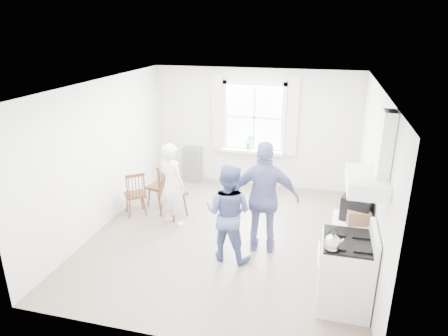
{
  "coord_description": "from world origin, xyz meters",
  "views": [
    {
      "loc": [
        1.48,
        -5.94,
        3.49
      ],
      "look_at": [
        -0.09,
        0.2,
        1.17
      ],
      "focal_mm": 32.0,
      "sensor_mm": 36.0,
      "label": 1
    }
  ],
  "objects_px": {
    "low_cabinet": "(349,247)",
    "stereo_stack": "(357,208)",
    "windsor_chair_c": "(162,181)",
    "person_left": "(172,185)",
    "gas_stove": "(345,272)",
    "person_right": "(265,198)",
    "person_mid": "(228,213)",
    "windsor_chair_b": "(168,188)",
    "windsor_chair_a": "(135,190)"
  },
  "relations": [
    {
      "from": "person_left",
      "to": "person_right",
      "type": "distance_m",
      "value": 1.8
    },
    {
      "from": "windsor_chair_a",
      "to": "windsor_chair_b",
      "type": "xyz_separation_m",
      "value": [
        0.63,
        0.07,
        0.07
      ]
    },
    {
      "from": "windsor_chair_b",
      "to": "person_right",
      "type": "distance_m",
      "value": 2.03
    },
    {
      "from": "windsor_chair_a",
      "to": "person_left",
      "type": "height_order",
      "value": "person_left"
    },
    {
      "from": "person_mid",
      "to": "windsor_chair_a",
      "type": "bearing_deg",
      "value": -16.73
    },
    {
      "from": "windsor_chair_c",
      "to": "person_right",
      "type": "relative_size",
      "value": 0.49
    },
    {
      "from": "low_cabinet",
      "to": "windsor_chair_c",
      "type": "relative_size",
      "value": 1.0
    },
    {
      "from": "person_mid",
      "to": "windsor_chair_b",
      "type": "bearing_deg",
      "value": -27.92
    },
    {
      "from": "windsor_chair_c",
      "to": "low_cabinet",
      "type": "bearing_deg",
      "value": -22.94
    },
    {
      "from": "gas_stove",
      "to": "low_cabinet",
      "type": "height_order",
      "value": "gas_stove"
    },
    {
      "from": "gas_stove",
      "to": "person_left",
      "type": "distance_m",
      "value": 3.35
    },
    {
      "from": "low_cabinet",
      "to": "person_right",
      "type": "bearing_deg",
      "value": 163.82
    },
    {
      "from": "low_cabinet",
      "to": "stereo_stack",
      "type": "relative_size",
      "value": 1.93
    },
    {
      "from": "person_mid",
      "to": "windsor_chair_c",
      "type": "bearing_deg",
      "value": -32.16
    },
    {
      "from": "gas_stove",
      "to": "person_mid",
      "type": "relative_size",
      "value": 0.72
    },
    {
      "from": "gas_stove",
      "to": "stereo_stack",
      "type": "bearing_deg",
      "value": 81.31
    },
    {
      "from": "stereo_stack",
      "to": "person_right",
      "type": "bearing_deg",
      "value": 165.48
    },
    {
      "from": "person_mid",
      "to": "person_right",
      "type": "relative_size",
      "value": 0.85
    },
    {
      "from": "low_cabinet",
      "to": "windsor_chair_c",
      "type": "bearing_deg",
      "value": 157.06
    },
    {
      "from": "person_left",
      "to": "windsor_chair_a",
      "type": "bearing_deg",
      "value": 11.83
    },
    {
      "from": "gas_stove",
      "to": "person_right",
      "type": "distance_m",
      "value": 1.69
    },
    {
      "from": "person_left",
      "to": "person_mid",
      "type": "xyz_separation_m",
      "value": [
        1.24,
        -0.83,
        0.0
      ]
    },
    {
      "from": "low_cabinet",
      "to": "stereo_stack",
      "type": "distance_m",
      "value": 0.62
    },
    {
      "from": "gas_stove",
      "to": "windsor_chair_c",
      "type": "xyz_separation_m",
      "value": [
        -3.44,
        2.18,
        0.06
      ]
    },
    {
      "from": "low_cabinet",
      "to": "person_right",
      "type": "distance_m",
      "value": 1.43
    },
    {
      "from": "windsor_chair_a",
      "to": "person_right",
      "type": "relative_size",
      "value": 0.48
    },
    {
      "from": "gas_stove",
      "to": "stereo_stack",
      "type": "xyz_separation_m",
      "value": [
        0.11,
        0.73,
        0.59
      ]
    },
    {
      "from": "windsor_chair_b",
      "to": "windsor_chair_c",
      "type": "height_order",
      "value": "windsor_chair_b"
    },
    {
      "from": "low_cabinet",
      "to": "windsor_chair_b",
      "type": "xyz_separation_m",
      "value": [
        -3.19,
        1.04,
        0.16
      ]
    },
    {
      "from": "person_left",
      "to": "person_right",
      "type": "height_order",
      "value": "person_right"
    },
    {
      "from": "gas_stove",
      "to": "person_right",
      "type": "bearing_deg",
      "value": 138.76
    },
    {
      "from": "gas_stove",
      "to": "windsor_chair_a",
      "type": "xyz_separation_m",
      "value": [
        -3.75,
        1.67,
        0.05
      ]
    },
    {
      "from": "person_mid",
      "to": "person_right",
      "type": "xyz_separation_m",
      "value": [
        0.49,
        0.37,
        0.14
      ]
    },
    {
      "from": "windsor_chair_a",
      "to": "person_right",
      "type": "xyz_separation_m",
      "value": [
        2.52,
        -0.59,
        0.37
      ]
    },
    {
      "from": "low_cabinet",
      "to": "person_right",
      "type": "relative_size",
      "value": 0.49
    },
    {
      "from": "windsor_chair_a",
      "to": "person_left",
      "type": "relative_size",
      "value": 0.57
    },
    {
      "from": "gas_stove",
      "to": "low_cabinet",
      "type": "distance_m",
      "value": 0.7
    },
    {
      "from": "windsor_chair_b",
      "to": "person_mid",
      "type": "height_order",
      "value": "person_mid"
    },
    {
      "from": "low_cabinet",
      "to": "windsor_chair_a",
      "type": "bearing_deg",
      "value": 165.8
    },
    {
      "from": "windsor_chair_b",
      "to": "person_left",
      "type": "height_order",
      "value": "person_left"
    },
    {
      "from": "windsor_chair_a",
      "to": "windsor_chair_b",
      "type": "bearing_deg",
      "value": 6.47
    },
    {
      "from": "windsor_chair_a",
      "to": "windsor_chair_c",
      "type": "distance_m",
      "value": 0.61
    },
    {
      "from": "stereo_stack",
      "to": "windsor_chair_a",
      "type": "bearing_deg",
      "value": 166.36
    },
    {
      "from": "windsor_chair_c",
      "to": "stereo_stack",
      "type": "bearing_deg",
      "value": -22.29
    },
    {
      "from": "windsor_chair_c",
      "to": "person_mid",
      "type": "bearing_deg",
      "value": -40.78
    },
    {
      "from": "stereo_stack",
      "to": "windsor_chair_a",
      "type": "height_order",
      "value": "stereo_stack"
    },
    {
      "from": "windsor_chair_c",
      "to": "person_left",
      "type": "xyz_separation_m",
      "value": [
        0.47,
        -0.65,
        0.22
      ]
    },
    {
      "from": "gas_stove",
      "to": "windsor_chair_a",
      "type": "distance_m",
      "value": 4.11
    },
    {
      "from": "person_right",
      "to": "gas_stove",
      "type": "bearing_deg",
      "value": 133.65
    },
    {
      "from": "gas_stove",
      "to": "person_left",
      "type": "xyz_separation_m",
      "value": [
        -2.97,
        1.54,
        0.29
      ]
    }
  ]
}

